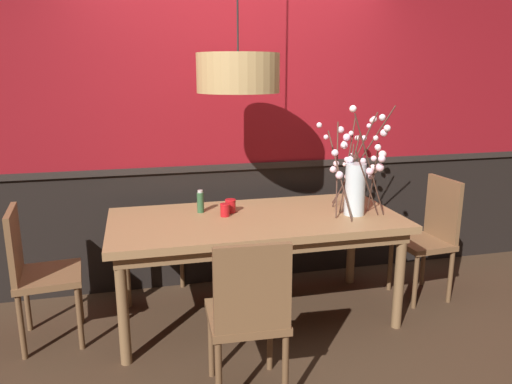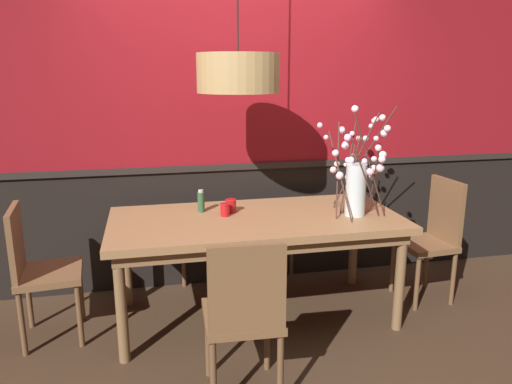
# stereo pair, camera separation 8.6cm
# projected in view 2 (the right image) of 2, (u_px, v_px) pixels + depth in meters

# --- Properties ---
(ground_plane) EXTENTS (24.00, 24.00, 0.00)m
(ground_plane) POSITION_uv_depth(u_px,v_px,m) (256.00, 316.00, 3.66)
(ground_plane) COLOR #422D1E
(back_wall) EXTENTS (5.96, 0.14, 2.97)m
(back_wall) POSITION_uv_depth(u_px,v_px,m) (236.00, 109.00, 4.01)
(back_wall) COLOR black
(back_wall) RESTS_ON ground
(dining_table) EXTENTS (2.05, 0.97, 0.77)m
(dining_table) POSITION_uv_depth(u_px,v_px,m) (256.00, 228.00, 3.50)
(dining_table) COLOR #997047
(dining_table) RESTS_ON ground
(chair_head_west_end) EXTENTS (0.45, 0.47, 0.93)m
(chair_head_west_end) POSITION_uv_depth(u_px,v_px,m) (37.00, 266.00, 3.23)
(chair_head_west_end) COLOR brown
(chair_head_west_end) RESTS_ON ground
(chair_far_side_left) EXTENTS (0.47, 0.43, 0.90)m
(chair_far_side_left) POSITION_uv_depth(u_px,v_px,m) (202.00, 218.00, 4.32)
(chair_far_side_left) COLOR brown
(chair_far_side_left) RESTS_ON ground
(chair_far_side_right) EXTENTS (0.46, 0.44, 0.89)m
(chair_far_side_right) POSITION_uv_depth(u_px,v_px,m) (264.00, 214.00, 4.46)
(chair_far_side_right) COLOR brown
(chair_far_side_right) RESTS_ON ground
(chair_near_side_left) EXTENTS (0.44, 0.45, 0.95)m
(chair_near_side_left) POSITION_uv_depth(u_px,v_px,m) (244.00, 312.00, 2.60)
(chair_near_side_left) COLOR brown
(chair_near_side_left) RESTS_ON ground
(chair_head_east_end) EXTENTS (0.41, 0.43, 0.97)m
(chair_head_east_end) POSITION_uv_depth(u_px,v_px,m) (433.00, 234.00, 3.85)
(chair_head_east_end) COLOR brown
(chair_head_east_end) RESTS_ON ground
(vase_with_blossoms) EXTENTS (0.57, 0.65, 0.77)m
(vase_with_blossoms) POSITION_uv_depth(u_px,v_px,m) (357.00, 180.00, 3.47)
(vase_with_blossoms) COLOR silver
(vase_with_blossoms) RESTS_ON dining_table
(candle_holder_nearer_center) EXTENTS (0.08, 0.08, 0.10)m
(candle_holder_nearer_center) POSITION_uv_depth(u_px,v_px,m) (231.00, 206.00, 3.58)
(candle_holder_nearer_center) COLOR red
(candle_holder_nearer_center) RESTS_ON dining_table
(candle_holder_nearer_edge) EXTENTS (0.07, 0.07, 0.09)m
(candle_holder_nearer_edge) POSITION_uv_depth(u_px,v_px,m) (225.00, 210.00, 3.48)
(candle_holder_nearer_edge) COLOR red
(candle_holder_nearer_edge) RESTS_ON dining_table
(condiment_bottle) EXTENTS (0.05, 0.05, 0.17)m
(condiment_bottle) POSITION_uv_depth(u_px,v_px,m) (201.00, 201.00, 3.58)
(condiment_bottle) COLOR #2D5633
(condiment_bottle) RESTS_ON dining_table
(pendant_lamp) EXTENTS (0.55, 0.55, 1.33)m
(pendant_lamp) POSITION_uv_depth(u_px,v_px,m) (238.00, 73.00, 3.25)
(pendant_lamp) COLOR tan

